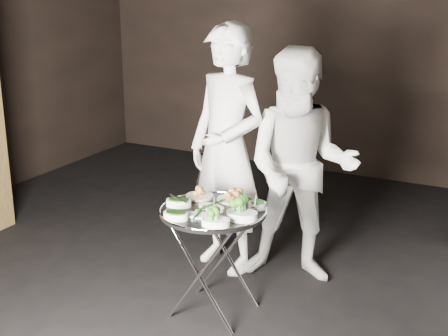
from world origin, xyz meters
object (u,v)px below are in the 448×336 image
at_px(tray_stand, 213,257).
at_px(waiter_left, 227,150).
at_px(serving_tray, 213,211).
at_px(waiter_right, 301,168).

height_order(tray_stand, waiter_left, waiter_left).
distance_m(tray_stand, waiter_left, 0.88).
height_order(tray_stand, serving_tray, serving_tray).
xyz_separation_m(serving_tray, waiter_right, (0.30, 0.73, 0.12)).
bearing_deg(waiter_right, waiter_left, 169.94).
xyz_separation_m(tray_stand, serving_tray, (0.00, 0.00, 0.32)).
xyz_separation_m(serving_tray, waiter_left, (-0.25, 0.67, 0.20)).
height_order(serving_tray, waiter_right, waiter_right).
bearing_deg(serving_tray, waiter_right, 67.43).
distance_m(serving_tray, waiter_right, 0.80).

